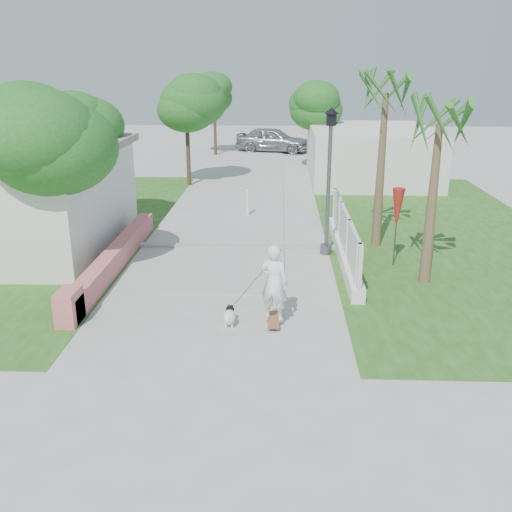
{
  "coord_description": "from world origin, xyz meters",
  "views": [
    {
      "loc": [
        1.43,
        -11.47,
        5.59
      ],
      "look_at": [
        0.87,
        1.91,
        1.1
      ],
      "focal_mm": 40.0,
      "sensor_mm": 36.0,
      "label": 1
    }
  ],
  "objects_px": {
    "skateboarder": "(274,283)",
    "street_lamp": "(329,177)",
    "bollard": "(247,202)",
    "patio_umbrella": "(397,209)",
    "dog": "(230,316)",
    "parked_car": "(272,140)"
  },
  "relations": [
    {
      "from": "street_lamp",
      "to": "skateboarder",
      "type": "xyz_separation_m",
      "value": [
        -1.57,
        -5.15,
        -1.44
      ]
    },
    {
      "from": "patio_umbrella",
      "to": "dog",
      "type": "relative_size",
      "value": 3.57
    },
    {
      "from": "bollard",
      "to": "parked_car",
      "type": "relative_size",
      "value": 0.22
    },
    {
      "from": "bollard",
      "to": "patio_umbrella",
      "type": "xyz_separation_m",
      "value": [
        4.6,
        -5.5,
        1.1
      ]
    },
    {
      "from": "dog",
      "to": "parked_car",
      "type": "height_order",
      "value": "parked_car"
    },
    {
      "from": "street_lamp",
      "to": "parked_car",
      "type": "distance_m",
      "value": 22.06
    },
    {
      "from": "parked_car",
      "to": "bollard",
      "type": "bearing_deg",
      "value": -169.67
    },
    {
      "from": "street_lamp",
      "to": "skateboarder",
      "type": "distance_m",
      "value": 5.57
    },
    {
      "from": "bollard",
      "to": "patio_umbrella",
      "type": "distance_m",
      "value": 7.25
    },
    {
      "from": "bollard",
      "to": "dog",
      "type": "distance_m",
      "value": 9.79
    },
    {
      "from": "parked_car",
      "to": "skateboarder",
      "type": "bearing_deg",
      "value": -166.44
    },
    {
      "from": "skateboarder",
      "to": "street_lamp",
      "type": "bearing_deg",
      "value": -86.37
    },
    {
      "from": "bollard",
      "to": "skateboarder",
      "type": "xyz_separation_m",
      "value": [
        1.13,
        -9.65,
        0.4
      ]
    },
    {
      "from": "street_lamp",
      "to": "parked_car",
      "type": "relative_size",
      "value": 0.91
    },
    {
      "from": "patio_umbrella",
      "to": "dog",
      "type": "bearing_deg",
      "value": -136.16
    },
    {
      "from": "patio_umbrella",
      "to": "parked_car",
      "type": "xyz_separation_m",
      "value": [
        -3.89,
        22.91,
        -0.85
      ]
    },
    {
      "from": "street_lamp",
      "to": "dog",
      "type": "distance_m",
      "value": 6.26
    },
    {
      "from": "patio_umbrella",
      "to": "street_lamp",
      "type": "bearing_deg",
      "value": 152.24
    },
    {
      "from": "bollard",
      "to": "dog",
      "type": "bearing_deg",
      "value": -89.16
    },
    {
      "from": "skateboarder",
      "to": "bollard",
      "type": "bearing_deg",
      "value": -62.73
    },
    {
      "from": "dog",
      "to": "parked_car",
      "type": "relative_size",
      "value": 0.13
    },
    {
      "from": "street_lamp",
      "to": "patio_umbrella",
      "type": "height_order",
      "value": "street_lamp"
    }
  ]
}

